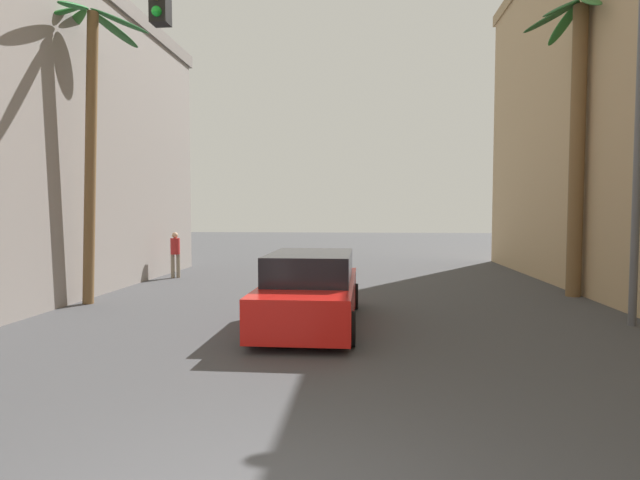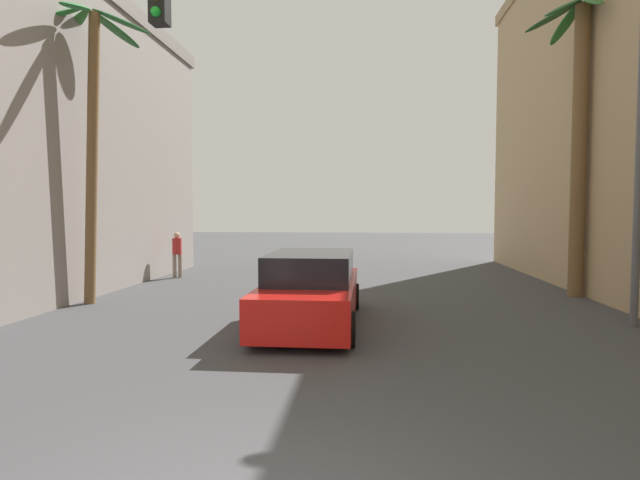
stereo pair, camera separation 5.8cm
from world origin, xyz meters
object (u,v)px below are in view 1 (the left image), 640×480
street_lamp (619,114)px  car_lead (311,290)px  palm_tree_mid_right (578,117)px  pedestrian_far_left (175,251)px  palm_tree_mid_left (89,108)px

street_lamp → car_lead: (-6.48, -0.44, -3.76)m
car_lead → palm_tree_mid_right: size_ratio=0.60×
palm_tree_mid_right → pedestrian_far_left: (-13.05, 2.94, -4.15)m
street_lamp → palm_tree_mid_right: bearing=79.2°
street_lamp → pedestrian_far_left: (-12.32, 6.74, -3.51)m
car_lead → palm_tree_mid_right: 9.45m
street_lamp → palm_tree_mid_right: (0.72, 3.80, 0.65)m
pedestrian_far_left → street_lamp: bearing=-28.7°
street_lamp → palm_tree_mid_left: (-12.55, 1.50, 0.67)m
palm_tree_mid_right → palm_tree_mid_left: size_ratio=1.08×
car_lead → pedestrian_far_left: size_ratio=2.97×
car_lead → pedestrian_far_left: bearing=129.1°
car_lead → palm_tree_mid_left: 7.75m
street_lamp → palm_tree_mid_left: palm_tree_mid_left is taller
car_lead → pedestrian_far_left: 9.26m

